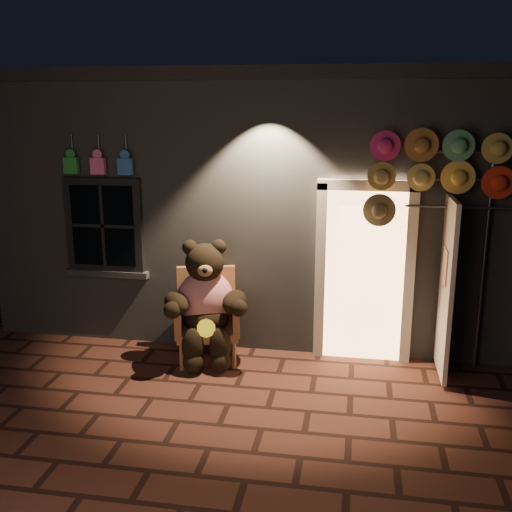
# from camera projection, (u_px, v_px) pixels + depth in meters

# --- Properties ---
(ground) EXTENTS (60.00, 60.00, 0.00)m
(ground) POSITION_uv_depth(u_px,v_px,m) (228.00, 405.00, 6.22)
(ground) COLOR #532C20
(ground) RESTS_ON ground
(shop_building) EXTENTS (7.30, 5.95, 3.51)m
(shop_building) POSITION_uv_depth(u_px,v_px,m) (280.00, 187.00, 9.60)
(shop_building) COLOR slate
(shop_building) RESTS_ON ground
(wicker_armchair) EXTENTS (0.89, 0.84, 1.09)m
(wicker_armchair) POSITION_uv_depth(u_px,v_px,m) (207.00, 314.00, 7.28)
(wicker_armchair) COLOR #B27845
(wicker_armchair) RESTS_ON ground
(teddy_bear) EXTENTS (1.04, 0.93, 1.48)m
(teddy_bear) POSITION_uv_depth(u_px,v_px,m) (206.00, 302.00, 7.10)
(teddy_bear) COLOR red
(teddy_bear) RESTS_ON ground
(hat_rack) EXTENTS (1.65, 0.22, 2.75)m
(hat_rack) POSITION_uv_depth(u_px,v_px,m) (436.00, 173.00, 6.53)
(hat_rack) COLOR #59595E
(hat_rack) RESTS_ON ground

